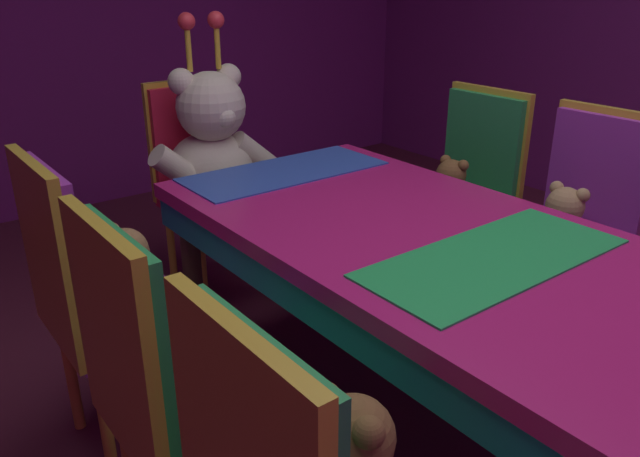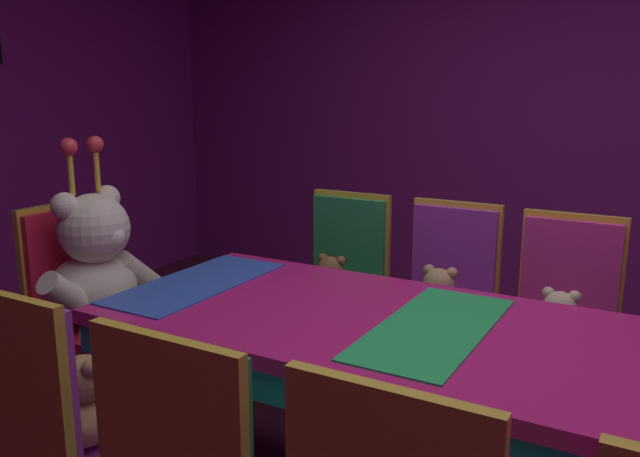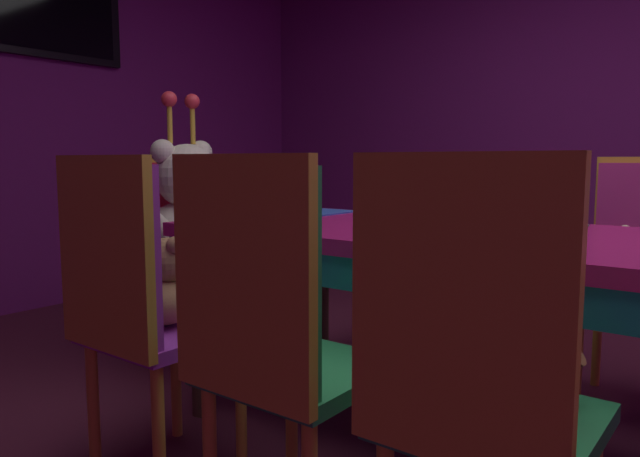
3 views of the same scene
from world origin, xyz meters
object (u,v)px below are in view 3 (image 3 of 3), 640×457
chair_left_1 (471,363)px  chair_left_2 (265,321)px  chair_right_2 (521,242)px  teddy_right_2 (510,251)px  teddy_left_1 (500,347)px  chair_right_3 (417,234)px  throne_chair (168,237)px  banquet_table (505,260)px  teddy_left_3 (170,287)px  chair_left_3 (130,290)px  teddy_right_1 (636,265)px  king_teddy_bear (190,213)px  teddy_right_3 (403,242)px

chair_left_1 → chair_left_2: same height
chair_right_2 → teddy_right_2: (-0.14, 0.00, -0.02)m
teddy_left_1 → chair_right_3: bearing=33.3°
chair_left_1 → throne_chair: size_ratio=1.00×
teddy_left_1 → throne_chair: bearing=70.4°
banquet_table → chair_right_2: chair_right_2 is taller
chair_left_1 → teddy_left_3: (0.14, 1.04, -0.02)m
throne_chair → chair_left_3: bearing=-43.5°
banquet_table → teddy_right_2: size_ratio=7.82×
teddy_left_1 → teddy_right_1: bearing=-1.2°
chair_left_2 → chair_right_2: bearing=-0.8°
teddy_left_1 → chair_right_2: size_ratio=0.33×
teddy_right_2 → chair_right_3: 0.55m
chair_left_1 → king_teddy_bear: size_ratio=1.19×
chair_left_2 → chair_right_3: bearing=16.6°
chair_right_3 → king_teddy_bear: king_teddy_bear is taller
chair_left_1 → teddy_left_3: bearing=82.4°
chair_left_1 → chair_left_3: same height
teddy_left_1 → king_teddy_bear: bearing=68.7°
teddy_left_3 → chair_right_2: size_ratio=0.31×
chair_right_2 → teddy_right_3: 0.55m
teddy_right_3 → chair_left_3: bearing=-1.4°
teddy_left_1 → chair_right_2: bearing=17.2°
chair_right_3 → king_teddy_bear: size_ratio=1.19×
chair_left_1 → teddy_left_1: size_ratio=3.04×
teddy_left_3 → chair_right_2: bearing=-20.2°
chair_left_3 → chair_right_3: size_ratio=1.00×
chair_right_3 → throne_chair: 1.25m
banquet_table → teddy_right_3: 1.04m
chair_left_3 → throne_chair: size_ratio=1.00×
chair_right_3 → teddy_left_3: bearing=-1.4°
teddy_right_1 → throne_chair: 2.07m
teddy_left_3 → teddy_right_3: teddy_left_3 is taller
chair_left_1 → teddy_left_3: 1.05m
teddy_left_3 → chair_right_2: chair_right_2 is taller
teddy_right_1 → chair_right_3: 1.05m
banquet_table → teddy_left_1: bearing=-160.6°
chair_left_2 → teddy_right_3: size_ratio=3.62×
chair_left_1 → teddy_right_1: (1.51, -0.03, -0.03)m
teddy_right_1 → teddy_right_2: teddy_right_2 is taller
chair_left_1 → chair_left_3: bearing=90.3°
chair_right_2 → throne_chair: same height
chair_left_1 → teddy_left_1: 0.15m
chair_right_2 → teddy_left_3: bearing=-20.2°
teddy_left_1 → king_teddy_bear: size_ratio=0.39×
chair_left_2 → chair_left_3: 0.54m
chair_left_2 → chair_right_3: size_ratio=1.00×
king_teddy_bear → teddy_right_3: bearing=43.1°
banquet_table → chair_left_2: size_ratio=2.31×
chair_left_1 → chair_right_2: same height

